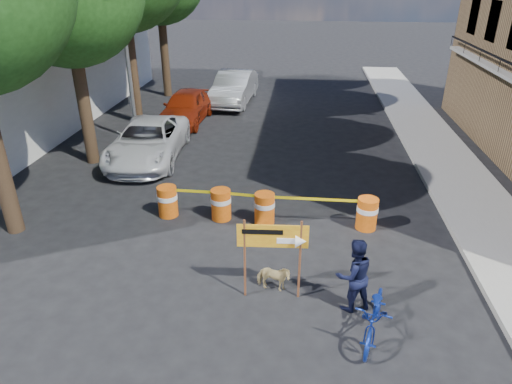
% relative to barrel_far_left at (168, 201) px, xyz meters
% --- Properties ---
extents(ground, '(120.00, 120.00, 0.00)m').
position_rel_barrel_far_left_xyz_m(ground, '(2.87, -3.27, -0.47)').
color(ground, black).
rests_on(ground, ground).
extents(sidewalk_east, '(2.40, 40.00, 0.15)m').
position_rel_barrel_far_left_xyz_m(sidewalk_east, '(9.07, 2.73, -0.40)').
color(sidewalk_east, gray).
rests_on(sidewalk_east, ground).
extents(streetlamp, '(1.25, 0.18, 8.00)m').
position_rel_barrel_far_left_xyz_m(streetlamp, '(-3.06, 6.23, 3.90)').
color(streetlamp, gray).
rests_on(streetlamp, ground).
extents(barrel_far_left, '(0.58, 0.58, 0.90)m').
position_rel_barrel_far_left_xyz_m(barrel_far_left, '(0.00, 0.00, 0.00)').
color(barrel_far_left, '#D2540C').
rests_on(barrel_far_left, ground).
extents(barrel_mid_left, '(0.58, 0.58, 0.90)m').
position_rel_barrel_far_left_xyz_m(barrel_mid_left, '(1.56, -0.03, 0.00)').
color(barrel_mid_left, '#D2540C').
rests_on(barrel_mid_left, ground).
extents(barrel_mid_right, '(0.58, 0.58, 0.90)m').
position_rel_barrel_far_left_xyz_m(barrel_mid_right, '(2.81, -0.15, 0.00)').
color(barrel_mid_right, '#D2540C').
rests_on(barrel_mid_right, ground).
extents(barrel_far_right, '(0.58, 0.58, 0.90)m').
position_rel_barrel_far_left_xyz_m(barrel_far_right, '(5.61, -0.15, 0.00)').
color(barrel_far_right, '#D2540C').
rests_on(barrel_far_right, ground).
extents(detour_sign, '(1.47, 0.29, 1.89)m').
position_rel_barrel_far_left_xyz_m(detour_sign, '(3.44, -3.33, 0.92)').
color(detour_sign, '#592D19').
rests_on(detour_sign, ground).
extents(pedestrian, '(0.98, 0.88, 1.65)m').
position_rel_barrel_far_left_xyz_m(pedestrian, '(4.94, -3.52, 0.35)').
color(pedestrian, black).
rests_on(pedestrian, ground).
extents(bicycle, '(0.90, 1.12, 1.87)m').
position_rel_barrel_far_left_xyz_m(bicycle, '(5.30, -4.33, 0.46)').
color(bicycle, '#122C96').
rests_on(bicycle, ground).
extents(dog, '(0.82, 0.47, 0.66)m').
position_rel_barrel_far_left_xyz_m(dog, '(3.27, -3.13, -0.14)').
color(dog, tan).
rests_on(dog, ground).
extents(suv_white, '(2.71, 5.31, 1.44)m').
position_rel_barrel_far_left_xyz_m(suv_white, '(-1.93, 4.19, 0.25)').
color(suv_white, silver).
rests_on(suv_white, ground).
extents(sedan_red, '(1.96, 4.48, 1.50)m').
position_rel_barrel_far_left_xyz_m(sedan_red, '(-1.63, 8.87, 0.28)').
color(sedan_red, maroon).
rests_on(sedan_red, ground).
extents(sedan_silver, '(2.09, 5.12, 1.65)m').
position_rel_barrel_far_left_xyz_m(sedan_silver, '(0.07, 12.51, 0.35)').
color(sedan_silver, '#ABADB3').
rests_on(sedan_silver, ground).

